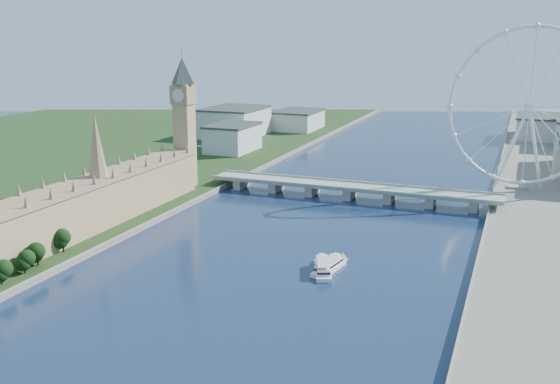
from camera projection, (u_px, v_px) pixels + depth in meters
The scene contains 7 objects.
parliament_range at pixel (100, 200), 393.74m from camera, with size 24.00×200.00×70.00m.
big_ben at pixel (184, 106), 479.44m from camera, with size 20.02×20.02×110.00m.
westminster_bridge at pixel (350, 189), 468.73m from camera, with size 220.00×22.00×9.50m.
london_eye at pixel (529, 107), 461.09m from camera, with size 113.60×39.12×124.30m.
city_skyline at pixel (447, 131), 687.10m from camera, with size 505.00×280.00×32.00m.
tour_boat_near at pixel (329, 271), 325.46m from camera, with size 7.77×30.38×6.72m, color silver, non-canonical shape.
tour_boat_far at pixel (323, 273), 322.77m from camera, with size 8.01×31.26×6.92m, color silver, non-canonical shape.
Camera 1 is at (116.68, -142.86, 119.65)m, focal length 40.00 mm.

